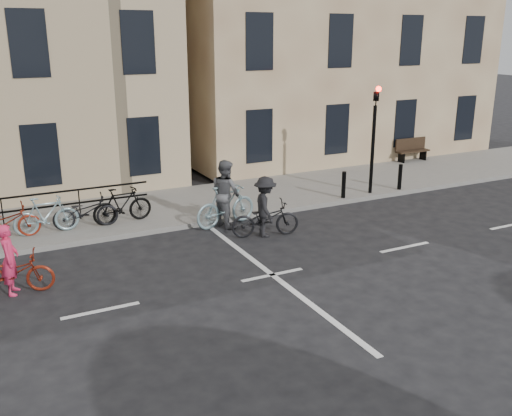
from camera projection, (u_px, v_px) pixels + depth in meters
name	position (u px, v px, depth m)	size (l,w,h in m)	color
ground	(272.00, 275.00, 13.41)	(120.00, 120.00, 0.00)	black
sidewalk	(56.00, 224.00, 16.78)	(46.00, 4.00, 0.15)	slate
building_east	(311.00, 17.00, 26.56)	(14.00, 10.00, 12.00)	#A38362
traffic_light	(374.00, 126.00, 19.06)	(0.18, 0.30, 3.90)	black
bollard_east	(344.00, 185.00, 19.01)	(0.14, 0.14, 0.90)	black
bollard_west	(400.00, 177.00, 20.04)	(0.14, 0.14, 0.90)	black
bench	(412.00, 149.00, 24.54)	(1.60, 0.41, 0.97)	black
parked_bikes	(24.00, 219.00, 15.40)	(7.25, 1.23, 1.05)	black
cyclist_pink	(11.00, 270.00, 12.32)	(1.87, 1.02, 1.58)	maroon
cyclist_grey	(226.00, 199.00, 16.63)	(2.12, 1.09, 1.98)	#87A9B1
cyclist_dark	(265.00, 213.00, 15.81)	(2.02, 1.22, 1.70)	black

